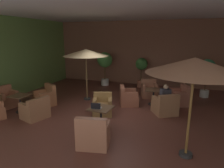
{
  "coord_description": "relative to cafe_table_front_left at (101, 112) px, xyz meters",
  "views": [
    {
      "loc": [
        2.43,
        -6.52,
        2.88
      ],
      "look_at": [
        0.0,
        0.51,
        1.04
      ],
      "focal_mm": 31.09,
      "sensor_mm": 36.0,
      "label": 1
    }
  ],
  "objects": [
    {
      "name": "cafe_table_front_right",
      "position": [
        -3.46,
        0.21,
        -0.03
      ],
      "size": [
        0.7,
        0.7,
        0.67
      ],
      "color": "black",
      "rests_on": "ground_plane"
    },
    {
      "name": "armchair_mid_center_south",
      "position": [
        0.97,
        3.8,
        -0.2
      ],
      "size": [
        0.91,
        0.91,
        0.84
      ],
      "color": "#9D6145",
      "rests_on": "ground_plane"
    },
    {
      "name": "iced_drink_cup",
      "position": [
        -0.09,
        0.07,
        0.21
      ],
      "size": [
        0.08,
        0.08,
        0.11
      ],
      "primitive_type": "cylinder",
      "color": "white",
      "rests_on": "cafe_table_front_left"
    },
    {
      "name": "patio_umbrella_tall_red",
      "position": [
        -1.7,
        2.45,
        1.64
      ],
      "size": [
        2.02,
        2.02,
        2.33
      ],
      "color": "#2D2D2D",
      "rests_on": "ground_plane"
    },
    {
      "name": "armchair_mid_center_west",
      "position": [
        0.29,
        2.38,
        -0.21
      ],
      "size": [
        0.97,
        0.98,
        0.82
      ],
      "color": "#9E5940",
      "rests_on": "ground_plane"
    },
    {
      "name": "wall_back_brick",
      "position": [
        -0.2,
        6.25,
        1.37
      ],
      "size": [
        10.17,
        0.08,
        3.78
      ],
      "primitive_type": "cube",
      "color": "brown",
      "rests_on": "ground_plane"
    },
    {
      "name": "armchair_mid_center_east",
      "position": [
        2.35,
        3.1,
        -0.2
      ],
      "size": [
        0.93,
        0.95,
        0.86
      ],
      "color": "#985844",
      "rests_on": "ground_plane"
    },
    {
      "name": "patio_umbrella_center_beige",
      "position": [
        2.56,
        -0.76,
        1.72
      ],
      "size": [
        2.15,
        2.15,
        2.43
      ],
      "color": "#2D2D2D",
      "rests_on": "ground_plane"
    },
    {
      "name": "armchair_mid_center_north",
      "position": [
        1.87,
        1.82,
        -0.2
      ],
      "size": [
        1.08,
        1.08,
        0.83
      ],
      "color": "#976745",
      "rests_on": "ground_plane"
    },
    {
      "name": "ground_plane",
      "position": [
        -0.2,
        1.16,
        -0.53
      ],
      "size": [
        10.17,
        10.27,
        0.02
      ],
      "primitive_type": "cube",
      "color": "brown"
    },
    {
      "name": "potted_tree_mid_left",
      "position": [
        0.23,
        5.58,
        0.61
      ],
      "size": [
        0.69,
        0.69,
        1.69
      ],
      "color": "#A66149",
      "rests_on": "ground_plane"
    },
    {
      "name": "ceiling_slab",
      "position": [
        -0.2,
        1.16,
        3.29
      ],
      "size": [
        10.17,
        10.27,
        0.06
      ],
      "primitive_type": "cube",
      "color": "silver",
      "rests_on": "wall_back_brick"
    },
    {
      "name": "potted_tree_left_corner",
      "position": [
        3.51,
        4.63,
        0.79
      ],
      "size": [
        0.76,
        0.76,
        1.85
      ],
      "color": "silver",
      "rests_on": "ground_plane"
    },
    {
      "name": "cafe_table_mid_center",
      "position": [
        1.31,
        2.76,
        -0.04
      ],
      "size": [
        0.7,
        0.7,
        0.67
      ],
      "color": "black",
      "rests_on": "ground_plane"
    },
    {
      "name": "potted_tree_mid_right",
      "position": [
        -1.9,
        5.29,
        0.87
      ],
      "size": [
        0.89,
        0.89,
        1.97
      ],
      "color": "silver",
      "rests_on": "ground_plane"
    },
    {
      "name": "cafe_table_front_left",
      "position": [
        0.0,
        0.0,
        0.0
      ],
      "size": [
        0.74,
        0.74,
        0.67
      ],
      "color": "black",
      "rests_on": "ground_plane"
    },
    {
      "name": "armchair_front_left_east",
      "position": [
        0.23,
        -1.1,
        -0.19
      ],
      "size": [
        0.94,
        0.87,
        0.9
      ],
      "color": "#A06348",
      "rests_on": "ground_plane"
    },
    {
      "name": "armchair_front_right_west",
      "position": [
        -2.5,
        -0.11,
        -0.22
      ],
      "size": [
        0.98,
        1.01,
        0.8
      ],
      "color": "#926141",
      "rests_on": "ground_plane"
    },
    {
      "name": "patron_blue_shirt",
      "position": [
        1.85,
        1.86,
        0.23
      ],
      "size": [
        0.43,
        0.39,
        0.68
      ],
      "color": "#302E36",
      "rests_on": "ground_plane"
    },
    {
      "name": "armchair_front_right_north",
      "position": [
        -3.01,
        1.13,
        -0.19
      ],
      "size": [
        0.96,
        0.98,
        0.9
      ],
      "color": "#9B5F3B",
      "rests_on": "ground_plane"
    },
    {
      "name": "open_laptop",
      "position": [
        -0.11,
        -0.12,
        0.2
      ],
      "size": [
        0.34,
        0.27,
        0.2
      ],
      "color": "#9EA0A5",
      "rests_on": "cafe_table_front_left"
    },
    {
      "name": "armchair_front_left_north",
      "position": [
        -0.37,
        1.05,
        -0.22
      ],
      "size": [
        0.9,
        0.9,
        0.79
      ],
      "color": "olive",
      "rests_on": "ground_plane"
    },
    {
      "name": "wall_left_accent",
      "position": [
        -5.24,
        1.16,
        1.37
      ],
      "size": [
        0.08,
        10.27,
        3.78
      ],
      "primitive_type": "cube",
      "color": "#668D45",
      "rests_on": "ground_plane"
    },
    {
      "name": "armchair_front_right_east",
      "position": [
        -4.45,
        0.48,
        -0.2
      ],
      "size": [
        0.88,
        0.87,
        0.87
      ],
      "color": "#9D5D40",
      "rests_on": "ground_plane"
    }
  ]
}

